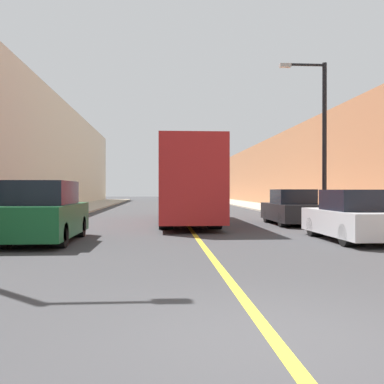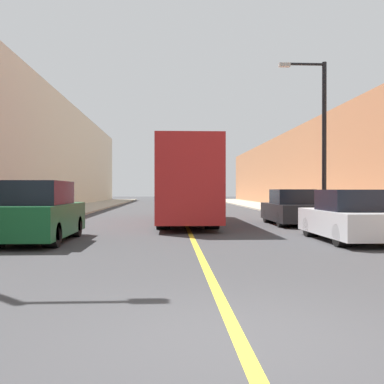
{
  "view_description": "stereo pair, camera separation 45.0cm",
  "coord_description": "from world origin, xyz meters",
  "views": [
    {
      "loc": [
        -1.16,
        -4.48,
        1.54
      ],
      "look_at": [
        0.39,
        17.85,
        1.44
      ],
      "focal_mm": 42.0,
      "sensor_mm": 36.0,
      "label": 1
    },
    {
      "loc": [
        -0.71,
        -4.51,
        1.54
      ],
      "look_at": [
        0.39,
        17.85,
        1.44
      ],
      "focal_mm": 42.0,
      "sensor_mm": 36.0,
      "label": 2
    }
  ],
  "objects": [
    {
      "name": "ground_plane",
      "position": [
        0.0,
        0.0,
        0.0
      ],
      "size": [
        200.0,
        200.0,
        0.0
      ],
      "primitive_type": "plane",
      "color": "#38383A"
    },
    {
      "name": "road_center_line",
      "position": [
        0.0,
        30.0,
        0.0
      ],
      "size": [
        0.16,
        72.0,
        0.01
      ],
      "primitive_type": "cube",
      "color": "gold",
      "rests_on": "ground"
    },
    {
      "name": "sidewalk_right",
      "position": [
        7.81,
        30.0,
        0.06
      ],
      "size": [
        3.83,
        72.0,
        0.11
      ],
      "primitive_type": "cube",
      "color": "#A89E8C",
      "rests_on": "ground"
    },
    {
      "name": "car_right_near",
      "position": [
        4.65,
        8.66,
        0.7
      ],
      "size": [
        1.8,
        4.35,
        1.55
      ],
      "color": "silver",
      "rests_on": "ground"
    },
    {
      "name": "street_lamp_right",
      "position": [
        6.02,
        15.24,
        4.15
      ],
      "size": [
        2.16,
        0.24,
        7.14
      ],
      "color": "black",
      "rests_on": "sidewalk_right"
    },
    {
      "name": "building_row_right",
      "position": [
        11.72,
        30.0,
        3.38
      ],
      "size": [
        4.0,
        72.0,
        6.75
      ],
      "primitive_type": "cube",
      "color": "#B2724C",
      "rests_on": "ground"
    },
    {
      "name": "parked_suv_left",
      "position": [
        -4.6,
        8.93,
        0.84
      ],
      "size": [
        1.88,
        4.54,
        1.8
      ],
      "color": "#145128",
      "rests_on": "ground"
    },
    {
      "name": "car_right_mid",
      "position": [
        4.62,
        14.98,
        0.7
      ],
      "size": [
        1.79,
        4.29,
        1.56
      ],
      "color": "black",
      "rests_on": "ground"
    },
    {
      "name": "sidewalk_left",
      "position": [
        -7.81,
        30.0,
        0.06
      ],
      "size": [
        3.83,
        72.0,
        0.11
      ],
      "primitive_type": "cube",
      "color": "#A89E8C",
      "rests_on": "ground"
    },
    {
      "name": "bus",
      "position": [
        -0.01,
        16.58,
        1.9
      ],
      "size": [
        2.45,
        11.42,
        3.57
      ],
      "color": "#AD1E1E",
      "rests_on": "ground"
    },
    {
      "name": "building_row_left",
      "position": [
        -11.72,
        30.0,
        4.75
      ],
      "size": [
        4.0,
        72.0,
        9.5
      ],
      "primitive_type": "cube",
      "color": "beige",
      "rests_on": "ground"
    }
  ]
}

